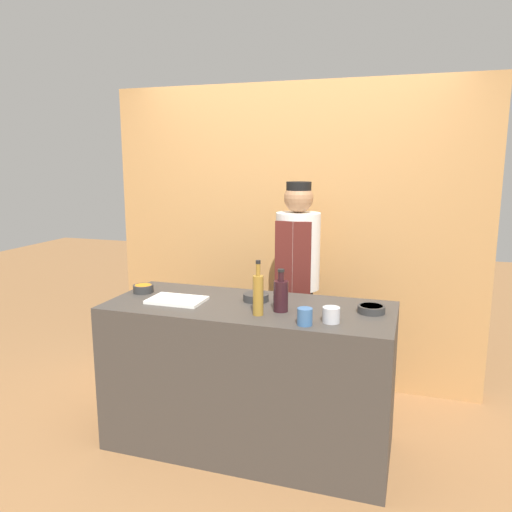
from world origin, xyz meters
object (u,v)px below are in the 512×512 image
Objects in this scene: sauce_bowl_white at (256,297)px; bottle_wine at (281,295)px; sauce_bowl_red at (371,309)px; cutting_board at (177,300)px; chef_center at (297,284)px; cup_steel at (331,315)px; cup_blue at (305,317)px; sauce_bowl_orange at (143,288)px; bottle_vinegar at (258,294)px.

sauce_bowl_white is 0.27m from bottle_wine.
sauce_bowl_red is (0.72, -0.03, -0.00)m from sauce_bowl_white.
cutting_board is 0.97m from chef_center.
cup_steel is (0.99, -0.11, 0.03)m from cutting_board.
cutting_board is at bearing -179.62° from bottle_wine.
sauce_bowl_white reaches higher than cutting_board.
sauce_bowl_red is at bearing 6.60° from cutting_board.
bottle_wine is at bearing 132.85° from cup_blue.
bottle_wine is (-0.51, -0.13, 0.08)m from sauce_bowl_red.
cutting_board is 1.00m from cup_steel.
cup_steel reaches higher than sauce_bowl_orange.
sauce_bowl_orange is 0.92m from bottle_vinegar.
bottle_wine is (0.99, -0.12, 0.07)m from sauce_bowl_orange.
cutting_board is 0.68m from bottle_wine.
bottle_vinegar reaches higher than cutting_board.
bottle_wine is 0.15m from bottle_vinegar.
sauce_bowl_red reaches higher than cutting_board.
cup_blue is at bearing -15.55° from sauce_bowl_orange.
cup_blue is (-0.32, -0.34, 0.02)m from sauce_bowl_red.
bottle_wine is 0.28m from cup_blue.
chef_center is at bearing 114.27° from cup_steel.
bottle_vinegar is 0.88m from chef_center.
sauce_bowl_red is at bearing -46.87° from chef_center.
sauce_bowl_red is at bearing -2.56° from sauce_bowl_white.
sauce_bowl_orange is at bearing -179.68° from sauce_bowl_red.
cup_blue is at bearing -47.15° from bottle_wine.
chef_center reaches higher than bottle_wine.
sauce_bowl_orange is at bearing 165.18° from bottle_vinegar.
bottle_vinegar is 3.42× the size of cup_blue.
bottle_vinegar is (-0.62, -0.24, 0.10)m from sauce_bowl_red.
chef_center reaches higher than cutting_board.
sauce_bowl_red is 1.19m from cutting_board.
cup_steel reaches higher than sauce_bowl_red.
bottle_wine is (0.68, 0.00, 0.09)m from cutting_board.
sauce_bowl_red is 1.70× the size of cup_blue.
cutting_board is at bearing 173.61° from cup_steel.
chef_center reaches higher than bottle_vinegar.
cutting_board is 0.21× the size of chef_center.
bottle_vinegar is 0.32m from cup_blue.
bottle_wine is at bearing -84.10° from chef_center.
sauce_bowl_orange is 0.34m from cutting_board.
sauce_bowl_orange is at bearing -177.03° from sauce_bowl_white.
bottle_vinegar reaches higher than cup_steel.
cup_steel is at bearing -20.05° from bottle_wine.
chef_center is (-0.27, 0.97, -0.07)m from cup_blue.
cutting_board is (-1.19, -0.14, -0.01)m from sauce_bowl_red.
sauce_bowl_white reaches higher than sauce_bowl_red.
bottle_vinegar is 0.43m from cup_steel.
sauce_bowl_red is at bearing 14.57° from bottle_wine.
chef_center reaches higher than sauce_bowl_red.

